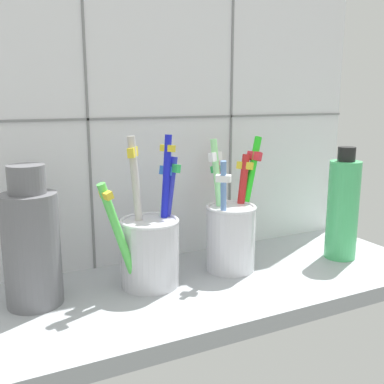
{
  "coord_description": "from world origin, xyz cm",
  "views": [
    {
      "loc": [
        -24.25,
        -46.5,
        24.92
      ],
      "look_at": [
        0.0,
        2.46,
        13.27
      ],
      "focal_mm": 41.69,
      "sensor_mm": 36.0,
      "label": 1
    }
  ],
  "objects_px": {
    "ceramic_vase": "(31,243)",
    "toothbrush_cup_left": "(150,246)",
    "soap_bottle": "(343,208)",
    "toothbrush_cup_right": "(231,231)"
  },
  "relations": [
    {
      "from": "ceramic_vase",
      "to": "soap_bottle",
      "type": "relative_size",
      "value": 0.98
    },
    {
      "from": "toothbrush_cup_left",
      "to": "ceramic_vase",
      "type": "relative_size",
      "value": 1.17
    },
    {
      "from": "toothbrush_cup_right",
      "to": "soap_bottle",
      "type": "relative_size",
      "value": 1.09
    },
    {
      "from": "ceramic_vase",
      "to": "soap_bottle",
      "type": "bearing_deg",
      "value": -5.6
    },
    {
      "from": "ceramic_vase",
      "to": "toothbrush_cup_left",
      "type": "bearing_deg",
      "value": -3.63
    },
    {
      "from": "toothbrush_cup_left",
      "to": "soap_bottle",
      "type": "distance_m",
      "value": 0.29
    },
    {
      "from": "toothbrush_cup_right",
      "to": "ceramic_vase",
      "type": "relative_size",
      "value": 1.11
    },
    {
      "from": "toothbrush_cup_right",
      "to": "soap_bottle",
      "type": "height_order",
      "value": "toothbrush_cup_right"
    },
    {
      "from": "toothbrush_cup_left",
      "to": "soap_bottle",
      "type": "bearing_deg",
      "value": -6.54
    },
    {
      "from": "toothbrush_cup_left",
      "to": "toothbrush_cup_right",
      "type": "relative_size",
      "value": 1.05
    }
  ]
}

